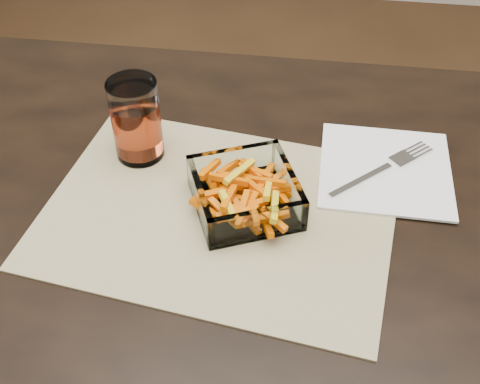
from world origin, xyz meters
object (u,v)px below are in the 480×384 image
tumbler (137,122)px  fork (384,168)px  glass_bowl (245,195)px  dining_table (318,299)px

tumbler → fork: (0.35, 0.01, -0.05)m
glass_bowl → tumbler: (-0.16, 0.09, 0.04)m
dining_table → glass_bowl: glass_bowl is taller
glass_bowl → tumbler: tumbler is taller
tumbler → fork: 0.35m
glass_bowl → fork: glass_bowl is taller
dining_table → glass_bowl: 0.17m
dining_table → fork: (0.08, 0.17, 0.10)m
tumbler → fork: bearing=1.4°
glass_bowl → tumbler: bearing=152.2°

